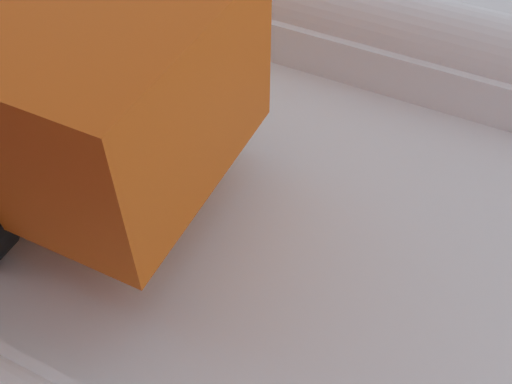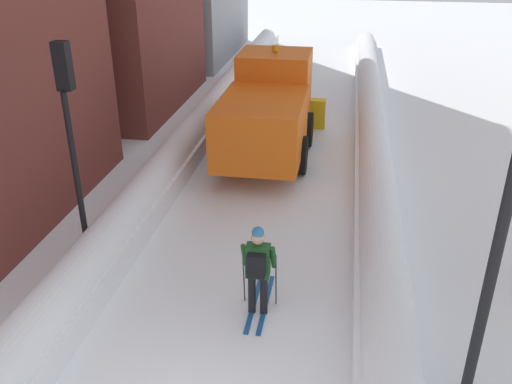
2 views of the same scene
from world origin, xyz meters
name	(u,v)px [view 2 (image 2 of 2)]	position (x,y,z in m)	size (l,w,h in m)	color
ground_plane	(278,160)	(0.00, 10.00, 0.00)	(80.00, 80.00, 0.00)	white
snowbank_left	(187,142)	(-2.83, 10.00, 0.42)	(1.10, 36.00, 0.99)	white
snowbank_right	(374,153)	(2.83, 10.00, 0.42)	(1.10, 36.00, 0.99)	white
plow_truck	(268,110)	(-0.35, 10.32, 1.48)	(3.20, 5.98, 3.12)	orange
skier	(258,267)	(0.56, 2.74, 1.00)	(0.62, 1.80, 1.81)	black
traffic_light_pole	(70,115)	(-3.29, 4.04, 3.19)	(0.28, 0.42, 4.56)	black
street_lamp	(509,199)	(3.97, 1.26, 3.37)	(0.40, 0.40, 5.34)	black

